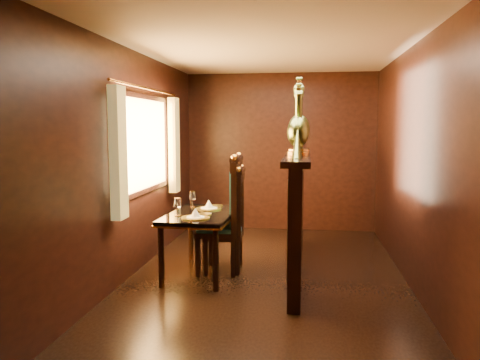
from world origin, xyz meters
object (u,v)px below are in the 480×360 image
Objects in this scene: peacock_left at (298,119)px; peacock_right at (299,116)px; dining_table at (201,219)px; chair_left at (229,211)px; chair_right at (234,216)px.

peacock_right reaches higher than peacock_left.
chair_left is (0.30, 0.12, 0.08)m from dining_table.
dining_table is at bearing -159.73° from chair_left.
chair_left is at bearing -163.44° from peacock_right.
peacock_left is (0.77, -0.23, 1.03)m from chair_left.
dining_table is 1.47× the size of peacock_right.
peacock_left is at bearing -90.00° from peacock_right.
peacock_left is at bearing -17.97° from chair_left.
dining_table is at bearing -155.20° from chair_right.
chair_left is at bearing 163.22° from peacock_left.
peacock_left is at bearing -3.25° from dining_table.
dining_table is 0.90× the size of chair_left.
dining_table is at bearing 173.98° from peacock_left.
chair_right is (0.34, 0.18, 0.00)m from dining_table.
peacock_right is (0.73, 0.17, 1.14)m from chair_right.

